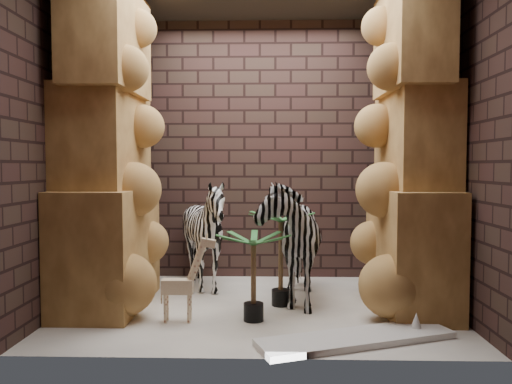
{
  "coord_description": "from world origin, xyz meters",
  "views": [
    {
      "loc": [
        0.12,
        -4.53,
        1.31
      ],
      "look_at": [
        -0.01,
        0.15,
        1.07
      ],
      "focal_mm": 34.51,
      "sensor_mm": 36.0,
      "label": 1
    }
  ],
  "objects_px": {
    "zebra_right": "(288,229)",
    "zebra_left": "(206,241)",
    "palm_back": "(254,276)",
    "surfboard": "(356,338)",
    "giraffe_toy": "(178,277)",
    "palm_front": "(281,258)"
  },
  "relations": [
    {
      "from": "palm_front",
      "to": "palm_back",
      "type": "bearing_deg",
      "value": -117.16
    },
    {
      "from": "zebra_left",
      "to": "palm_back",
      "type": "xyz_separation_m",
      "value": [
        0.54,
        -1.01,
        -0.15
      ]
    },
    {
      "from": "giraffe_toy",
      "to": "palm_back",
      "type": "relative_size",
      "value": 1.01
    },
    {
      "from": "giraffe_toy",
      "to": "palm_back",
      "type": "height_order",
      "value": "giraffe_toy"
    },
    {
      "from": "zebra_left",
      "to": "palm_back",
      "type": "height_order",
      "value": "zebra_left"
    },
    {
      "from": "zebra_right",
      "to": "palm_back",
      "type": "distance_m",
      "value": 0.79
    },
    {
      "from": "giraffe_toy",
      "to": "surfboard",
      "type": "height_order",
      "value": "giraffe_toy"
    },
    {
      "from": "palm_front",
      "to": "surfboard",
      "type": "relative_size",
      "value": 0.6
    },
    {
      "from": "zebra_left",
      "to": "surfboard",
      "type": "height_order",
      "value": "zebra_left"
    },
    {
      "from": "zebra_right",
      "to": "palm_back",
      "type": "relative_size",
      "value": 1.84
    },
    {
      "from": "giraffe_toy",
      "to": "palm_front",
      "type": "bearing_deg",
      "value": 29.27
    },
    {
      "from": "palm_back",
      "to": "surfboard",
      "type": "bearing_deg",
      "value": -31.62
    },
    {
      "from": "zebra_left",
      "to": "giraffe_toy",
      "type": "relative_size",
      "value": 1.52
    },
    {
      "from": "giraffe_toy",
      "to": "surfboard",
      "type": "distance_m",
      "value": 1.53
    },
    {
      "from": "zebra_left",
      "to": "palm_front",
      "type": "bearing_deg",
      "value": -12.87
    },
    {
      "from": "giraffe_toy",
      "to": "surfboard",
      "type": "bearing_deg",
      "value": -18.17
    },
    {
      "from": "palm_back",
      "to": "zebra_right",
      "type": "bearing_deg",
      "value": 64.56
    },
    {
      "from": "palm_front",
      "to": "surfboard",
      "type": "height_order",
      "value": "palm_front"
    },
    {
      "from": "zebra_left",
      "to": "palm_back",
      "type": "distance_m",
      "value": 1.15
    },
    {
      "from": "palm_front",
      "to": "palm_back",
      "type": "height_order",
      "value": "palm_front"
    },
    {
      "from": "zebra_left",
      "to": "palm_front",
      "type": "xyz_separation_m",
      "value": [
        0.78,
        -0.54,
        -0.08
      ]
    },
    {
      "from": "zebra_right",
      "to": "zebra_left",
      "type": "distance_m",
      "value": 0.94
    }
  ]
}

